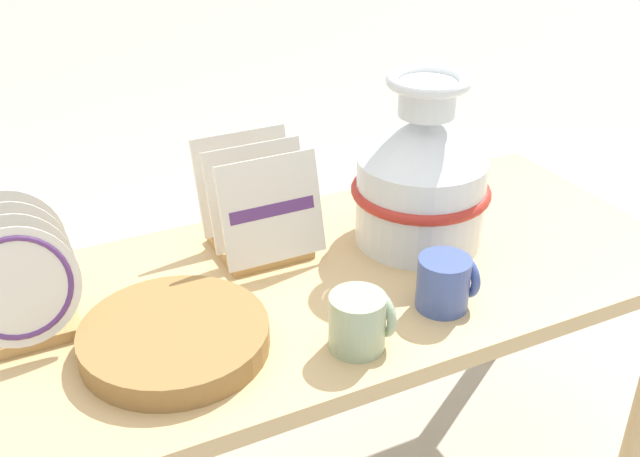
{
  "coord_description": "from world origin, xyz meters",
  "views": [
    {
      "loc": [
        -0.54,
        -1.11,
        1.42
      ],
      "look_at": [
        0.0,
        0.0,
        0.74
      ],
      "focal_mm": 42.0,
      "sensor_mm": 36.0,
      "label": 1
    }
  ],
  "objects_px": {
    "dish_rack_round_plates": "(17,287)",
    "wicker_charger_stack": "(175,337)",
    "ceramic_vase": "(422,175)",
    "mug_sage_glaze": "(360,321)",
    "mug_cobalt_glaze": "(446,282)",
    "dish_rack_square_plates": "(259,216)"
  },
  "relations": [
    {
      "from": "dish_rack_round_plates",
      "to": "dish_rack_square_plates",
      "type": "bearing_deg",
      "value": 9.29
    },
    {
      "from": "dish_rack_round_plates",
      "to": "wicker_charger_stack",
      "type": "height_order",
      "value": "dish_rack_round_plates"
    },
    {
      "from": "wicker_charger_stack",
      "to": "mug_sage_glaze",
      "type": "height_order",
      "value": "mug_sage_glaze"
    },
    {
      "from": "dish_rack_square_plates",
      "to": "mug_cobalt_glaze",
      "type": "distance_m",
      "value": 0.41
    },
    {
      "from": "wicker_charger_stack",
      "to": "ceramic_vase",
      "type": "bearing_deg",
      "value": 13.61
    },
    {
      "from": "dish_rack_square_plates",
      "to": "mug_cobalt_glaze",
      "type": "relative_size",
      "value": 2.15
    },
    {
      "from": "mug_sage_glaze",
      "to": "mug_cobalt_glaze",
      "type": "bearing_deg",
      "value": 10.3
    },
    {
      "from": "dish_rack_round_plates",
      "to": "mug_sage_glaze",
      "type": "relative_size",
      "value": 2.12
    },
    {
      "from": "ceramic_vase",
      "to": "mug_sage_glaze",
      "type": "relative_size",
      "value": 3.42
    },
    {
      "from": "ceramic_vase",
      "to": "mug_sage_glaze",
      "type": "bearing_deg",
      "value": -137.02
    },
    {
      "from": "dish_rack_round_plates",
      "to": "mug_cobalt_glaze",
      "type": "distance_m",
      "value": 0.75
    },
    {
      "from": "dish_rack_square_plates",
      "to": "mug_cobalt_glaze",
      "type": "height_order",
      "value": "dish_rack_square_plates"
    },
    {
      "from": "dish_rack_square_plates",
      "to": "mug_sage_glaze",
      "type": "bearing_deg",
      "value": -85.42
    },
    {
      "from": "dish_rack_round_plates",
      "to": "mug_sage_glaze",
      "type": "height_order",
      "value": "dish_rack_round_plates"
    },
    {
      "from": "dish_rack_round_plates",
      "to": "wicker_charger_stack",
      "type": "bearing_deg",
      "value": -37.17
    },
    {
      "from": "dish_rack_square_plates",
      "to": "ceramic_vase",
      "type": "bearing_deg",
      "value": -18.46
    },
    {
      "from": "dish_rack_round_plates",
      "to": "wicker_charger_stack",
      "type": "distance_m",
      "value": 0.28
    },
    {
      "from": "ceramic_vase",
      "to": "mug_cobalt_glaze",
      "type": "relative_size",
      "value": 3.42
    },
    {
      "from": "dish_rack_round_plates",
      "to": "mug_cobalt_glaze",
      "type": "bearing_deg",
      "value": -20.48
    },
    {
      "from": "ceramic_vase",
      "to": "dish_rack_round_plates",
      "type": "distance_m",
      "value": 0.8
    },
    {
      "from": "dish_rack_square_plates",
      "to": "mug_sage_glaze",
      "type": "height_order",
      "value": "dish_rack_square_plates"
    },
    {
      "from": "mug_sage_glaze",
      "to": "wicker_charger_stack",
      "type": "bearing_deg",
      "value": 155.3
    }
  ]
}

